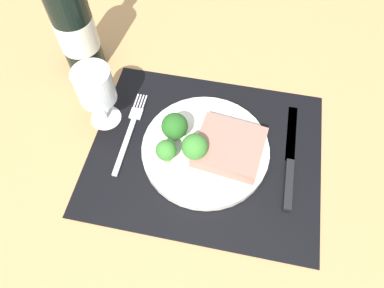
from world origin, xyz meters
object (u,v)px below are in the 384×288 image
at_px(plate, 205,149).
at_px(wine_glass, 96,89).
at_px(knife, 290,163).
at_px(steak, 229,146).
at_px(wine_bottle, 75,27).
at_px(fork, 130,131).

distance_m(plate, wine_glass, 0.23).
bearing_deg(knife, wine_glass, 175.44).
bearing_deg(wine_glass, plate, -10.29).
relative_size(plate, wine_glass, 1.78).
height_order(steak, wine_glass, wine_glass).
bearing_deg(wine_glass, wine_bottle, 123.47).
bearing_deg(knife, fork, 178.92).
bearing_deg(fork, steak, -0.84).
relative_size(plate, fork, 1.25).
height_order(plate, wine_bottle, wine_bottle).
xyz_separation_m(steak, wine_bottle, (-0.34, 0.17, 0.07)).
distance_m(plate, fork, 0.15).
distance_m(fork, wine_bottle, 0.24).
distance_m(wine_bottle, wine_glass, 0.16).
xyz_separation_m(knife, wine_bottle, (-0.46, 0.17, 0.10)).
relative_size(fork, wine_glass, 1.42).
relative_size(wine_bottle, wine_glass, 2.11).
distance_m(plate, steak, 0.05).
bearing_deg(plate, fork, 174.72).
height_order(plate, knife, plate).
relative_size(steak, fork, 0.62).
height_order(knife, wine_bottle, wine_bottle).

